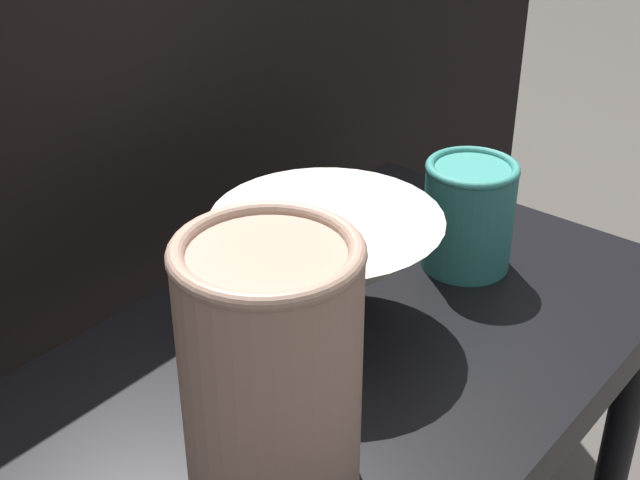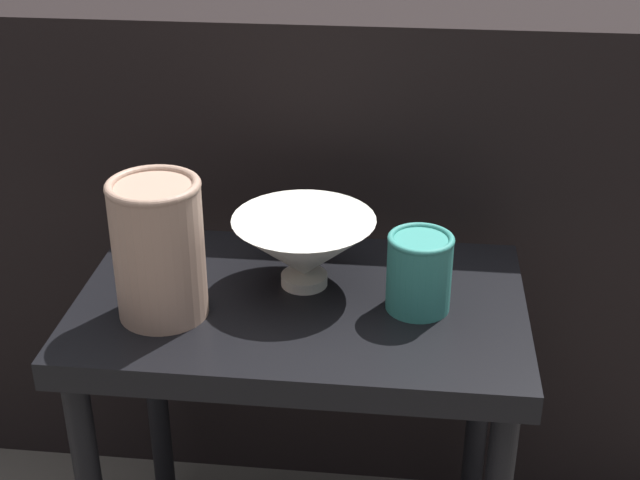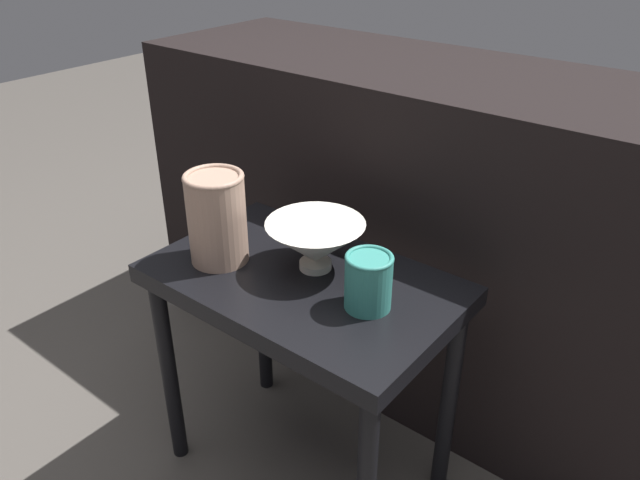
% 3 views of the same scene
% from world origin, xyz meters
% --- Properties ---
extents(table, '(0.62, 0.38, 0.55)m').
position_xyz_m(table, '(0.00, 0.00, 0.47)').
color(table, black).
rests_on(table, ground_plane).
extents(couch_backdrop, '(1.58, 0.50, 0.86)m').
position_xyz_m(couch_backdrop, '(0.00, 0.51, 0.43)').
color(couch_backdrop, black).
rests_on(couch_backdrop, ground_plane).
extents(bowl, '(0.20, 0.20, 0.10)m').
position_xyz_m(bowl, '(-0.00, 0.04, 0.61)').
color(bowl, silver).
rests_on(bowl, table).
extents(vase_textured_left, '(0.12, 0.12, 0.19)m').
position_xyz_m(vase_textured_left, '(-0.18, -0.06, 0.65)').
color(vase_textured_left, tan).
rests_on(vase_textured_left, table).
extents(vase_colorful_right, '(0.09, 0.09, 0.11)m').
position_xyz_m(vase_colorful_right, '(0.16, -0.01, 0.61)').
color(vase_colorful_right, teal).
rests_on(vase_colorful_right, table).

